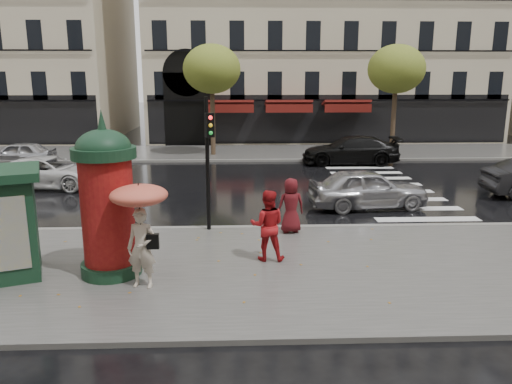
{
  "coord_description": "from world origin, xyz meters",
  "views": [
    {
      "loc": [
        -0.54,
        -12.26,
        4.85
      ],
      "look_at": [
        -0.02,
        1.5,
        1.61
      ],
      "focal_mm": 35.0,
      "sensor_mm": 36.0,
      "label": 1
    }
  ],
  "objects_px": {
    "woman_umbrella": "(140,218)",
    "woman_red": "(268,225)",
    "car_far_silver": "(18,154)",
    "traffic_light": "(208,151)",
    "car_silver": "(367,188)",
    "car_black": "(350,150)",
    "man_burgundy": "(291,205)",
    "car_white": "(49,172)",
    "morris_column": "(107,198)"
  },
  "relations": [
    {
      "from": "woman_umbrella",
      "to": "woman_red",
      "type": "height_order",
      "value": "woman_umbrella"
    },
    {
      "from": "car_far_silver",
      "to": "traffic_light",
      "type": "bearing_deg",
      "value": 44.39
    },
    {
      "from": "car_silver",
      "to": "car_black",
      "type": "xyz_separation_m",
      "value": [
        1.47,
        9.39,
        0.03
      ]
    },
    {
      "from": "man_burgundy",
      "to": "car_white",
      "type": "relative_size",
      "value": 0.34
    },
    {
      "from": "woman_red",
      "to": "car_silver",
      "type": "xyz_separation_m",
      "value": [
        4.06,
        5.52,
        -0.31
      ]
    },
    {
      "from": "morris_column",
      "to": "car_far_silver",
      "type": "distance_m",
      "value": 18.08
    },
    {
      "from": "traffic_light",
      "to": "woman_umbrella",
      "type": "bearing_deg",
      "value": -106.91
    },
    {
      "from": "man_burgundy",
      "to": "car_far_silver",
      "type": "height_order",
      "value": "man_burgundy"
    },
    {
      "from": "woman_red",
      "to": "morris_column",
      "type": "bearing_deg",
      "value": 16.86
    },
    {
      "from": "man_burgundy",
      "to": "car_black",
      "type": "distance_m",
      "value": 13.44
    },
    {
      "from": "woman_umbrella",
      "to": "traffic_light",
      "type": "relative_size",
      "value": 0.6
    },
    {
      "from": "woman_umbrella",
      "to": "man_burgundy",
      "type": "relative_size",
      "value": 1.45
    },
    {
      "from": "car_white",
      "to": "car_black",
      "type": "height_order",
      "value": "car_black"
    },
    {
      "from": "car_far_silver",
      "to": "car_black",
      "type": "bearing_deg",
      "value": 92.44
    },
    {
      "from": "woman_red",
      "to": "morris_column",
      "type": "relative_size",
      "value": 0.47
    },
    {
      "from": "car_white",
      "to": "man_burgundy",
      "type": "bearing_deg",
      "value": -119.24
    },
    {
      "from": "woman_umbrella",
      "to": "car_silver",
      "type": "bearing_deg",
      "value": 45.54
    },
    {
      "from": "morris_column",
      "to": "traffic_light",
      "type": "distance_m",
      "value": 4.14
    },
    {
      "from": "man_burgundy",
      "to": "car_far_silver",
      "type": "xyz_separation_m",
      "value": [
        -13.53,
        12.6,
        -0.29
      ]
    },
    {
      "from": "car_white",
      "to": "car_far_silver",
      "type": "distance_m",
      "value": 6.51
    },
    {
      "from": "woman_umbrella",
      "to": "traffic_light",
      "type": "height_order",
      "value": "traffic_light"
    },
    {
      "from": "man_burgundy",
      "to": "car_black",
      "type": "xyz_separation_m",
      "value": [
        4.67,
        12.6,
        -0.19
      ]
    },
    {
      "from": "woman_red",
      "to": "traffic_light",
      "type": "height_order",
      "value": "traffic_light"
    },
    {
      "from": "man_burgundy",
      "to": "woman_red",
      "type": "bearing_deg",
      "value": 59.69
    },
    {
      "from": "woman_umbrella",
      "to": "man_burgundy",
      "type": "bearing_deg",
      "value": 45.95
    },
    {
      "from": "morris_column",
      "to": "car_white",
      "type": "xyz_separation_m",
      "value": [
        -5.2,
        10.32,
        -1.34
      ]
    },
    {
      "from": "car_white",
      "to": "traffic_light",
      "type": "bearing_deg",
      "value": -126.09
    },
    {
      "from": "car_white",
      "to": "car_black",
      "type": "bearing_deg",
      "value": -62.89
    },
    {
      "from": "car_silver",
      "to": "car_far_silver",
      "type": "distance_m",
      "value": 19.19
    },
    {
      "from": "car_black",
      "to": "car_far_silver",
      "type": "relative_size",
      "value": 1.35
    },
    {
      "from": "car_silver",
      "to": "car_white",
      "type": "distance_m",
      "value": 13.7
    },
    {
      "from": "car_silver",
      "to": "car_white",
      "type": "relative_size",
      "value": 0.89
    },
    {
      "from": "woman_umbrella",
      "to": "car_black",
      "type": "distance_m",
      "value": 18.59
    },
    {
      "from": "car_far_silver",
      "to": "car_silver",
      "type": "bearing_deg",
      "value": 63.13
    },
    {
      "from": "traffic_light",
      "to": "car_far_silver",
      "type": "relative_size",
      "value": 1.04
    },
    {
      "from": "car_black",
      "to": "traffic_light",
      "type": "bearing_deg",
      "value": -27.26
    },
    {
      "from": "traffic_light",
      "to": "car_silver",
      "type": "bearing_deg",
      "value": 26.8
    },
    {
      "from": "traffic_light",
      "to": "car_white",
      "type": "height_order",
      "value": "traffic_light"
    },
    {
      "from": "car_silver",
      "to": "traffic_light",
      "type": "bearing_deg",
      "value": 110.63
    },
    {
      "from": "man_burgundy",
      "to": "car_white",
      "type": "distance_m",
      "value": 12.25
    },
    {
      "from": "traffic_light",
      "to": "car_silver",
      "type": "relative_size",
      "value": 0.94
    },
    {
      "from": "woman_red",
      "to": "morris_column",
      "type": "height_order",
      "value": "morris_column"
    },
    {
      "from": "woman_red",
      "to": "car_black",
      "type": "xyz_separation_m",
      "value": [
        5.52,
        14.91,
        -0.28
      ]
    },
    {
      "from": "traffic_light",
      "to": "car_far_silver",
      "type": "height_order",
      "value": "traffic_light"
    },
    {
      "from": "man_burgundy",
      "to": "morris_column",
      "type": "height_order",
      "value": "morris_column"
    },
    {
      "from": "man_burgundy",
      "to": "car_silver",
      "type": "xyz_separation_m",
      "value": [
        3.2,
        3.21,
        -0.22
      ]
    },
    {
      "from": "morris_column",
      "to": "car_silver",
      "type": "relative_size",
      "value": 0.91
    },
    {
      "from": "car_black",
      "to": "car_silver",
      "type": "bearing_deg",
      "value": -5.84
    },
    {
      "from": "traffic_light",
      "to": "car_black",
      "type": "xyz_separation_m",
      "value": [
        7.17,
        12.27,
        -1.83
      ]
    },
    {
      "from": "man_burgundy",
      "to": "car_white",
      "type": "xyz_separation_m",
      "value": [
        -9.91,
        7.19,
        -0.28
      ]
    }
  ]
}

